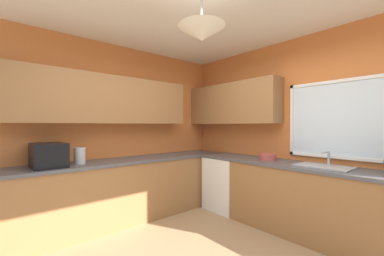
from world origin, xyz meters
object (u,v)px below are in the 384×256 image
at_px(microwave, 49,155).
at_px(sink_assembly, 324,166).
at_px(kettle, 80,156).
at_px(bowl, 268,157).
at_px(dishwasher, 227,183).

bearing_deg(microwave, sink_assembly, 49.52).
xyz_separation_m(kettle, bowl, (1.40, 2.20, -0.06)).
bearing_deg(microwave, bowl, 60.86).
xyz_separation_m(sink_assembly, bowl, (-0.76, -0.01, 0.03)).
relative_size(dishwasher, sink_assembly, 1.44).
height_order(sink_assembly, bowl, sink_assembly).
xyz_separation_m(dishwasher, microwave, (-0.66, -2.52, 0.62)).
xyz_separation_m(microwave, kettle, (0.02, 0.35, -0.04)).
height_order(dishwasher, bowl, bowl).
distance_m(sink_assembly, bowl, 0.76).
bearing_deg(bowl, sink_assembly, 0.48).
relative_size(kettle, sink_assembly, 0.36).
relative_size(microwave, kettle, 2.18).
bearing_deg(dishwasher, kettle, -106.45).
relative_size(microwave, sink_assembly, 0.79).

